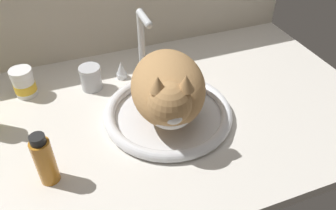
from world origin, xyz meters
TOP-DOWN VIEW (x-y plane):
  - countertop at (0.00, 0.00)cm, footprint 121.77×70.33cm
  - backsplash_wall at (0.00, 36.36)cm, footprint 121.77×2.40cm
  - sink_basin at (3.45, -2.33)cm, footprint 33.56×33.56cm
  - faucet at (3.45, 18.73)cm, footprint 16.68×10.86cm
  - cat at (2.98, -3.93)cm, footprint 24.97×38.25cm
  - amber_bottle at (-27.66, -12.39)cm, footprint 4.17×4.17cm
  - pill_bottle at (-30.76, 20.91)cm, footprint 6.10×6.10cm
  - metal_jar at (-12.76, 17.45)cm, footprint 6.11×6.11cm

SIDE VIEW (x-z plane):
  - countertop at x=0.00cm, z-range 0.00..3.00cm
  - sink_basin at x=3.45cm, z-range 2.84..5.70cm
  - metal_jar at x=-12.76cm, z-range 3.02..10.14cm
  - pill_bottle at x=-30.76cm, z-range 2.70..11.09cm
  - amber_bottle at x=-27.66cm, z-range 2.64..15.66cm
  - faucet at x=3.45cm, z-range 0.63..21.72cm
  - cat at x=2.98cm, z-range 4.58..22.10cm
  - backsplash_wall at x=0.00cm, z-range 0.00..39.65cm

